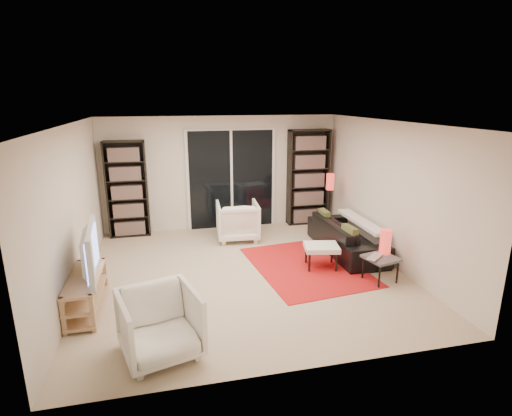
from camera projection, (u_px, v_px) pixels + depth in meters
The scene contains 20 objects.
floor at pixel (245, 273), 6.52m from camera, with size 5.00×5.00×0.00m, color beige.
wall_back at pixel (222, 173), 8.55m from camera, with size 5.00×0.02×2.40m, color beige.
wall_front at pixel (295, 265), 3.85m from camera, with size 5.00×0.02×2.40m, color beige.
wall_left at pixel (72, 212), 5.66m from camera, with size 0.02×5.00×2.40m, color beige.
wall_right at pixel (390, 193), 6.74m from camera, with size 0.02×5.00×2.40m, color beige.
ceiling at pixel (244, 123), 5.88m from camera, with size 5.00×5.00×0.02m, color white.
sliding_door at pixel (231, 180), 8.60m from camera, with size 1.92×0.08×2.16m.
bookshelf_left at pixel (127, 189), 8.03m from camera, with size 0.80×0.30×1.95m.
bookshelf_right at pixel (308, 177), 8.84m from camera, with size 0.90×0.30×2.10m.
tv_stand at pixel (86, 292), 5.30m from camera, with size 0.39×1.22×0.50m.
tv at pixel (83, 252), 5.15m from camera, with size 1.16×0.15×0.67m, color black.
rug at pixel (306, 266), 6.76m from camera, with size 1.66×2.25×0.01m, color red.
sofa at pixel (346, 236), 7.35m from camera, with size 2.01×0.78×0.59m, color black.
armchair_back at pixel (238, 221), 8.00m from camera, with size 0.81×0.84×0.76m, color white.
armchair_front at pixel (160, 324), 4.35m from camera, with size 0.80×0.83×0.75m, color white.
ottoman at pixel (321, 248), 6.63m from camera, with size 0.63×0.56×0.40m.
side_table at pixel (381, 260), 6.14m from camera, with size 0.55×0.55×0.40m.
laptop at pixel (378, 258), 6.05m from camera, with size 0.36×0.23×0.03m, color silver.
table_lamp at pixel (385, 242), 6.21m from camera, with size 0.17×0.17×0.39m, color red.
floor_lamp at pixel (330, 188), 8.31m from camera, with size 0.19×0.19×1.24m.
Camera 1 is at (-1.17, -5.89, 2.77)m, focal length 28.00 mm.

